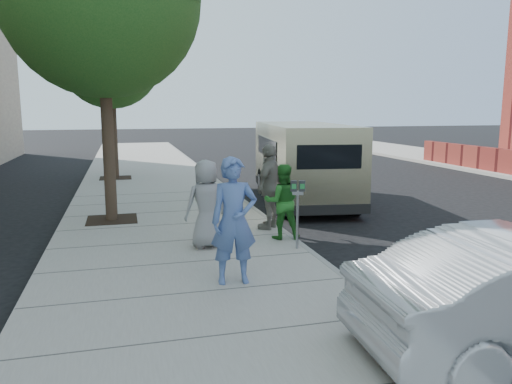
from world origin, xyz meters
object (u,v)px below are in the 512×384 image
(person_green_shirt, at_px, (282,202))
(person_striped_polo, at_px, (270,187))
(person_gray_shirt, at_px, (206,204))
(parking_meter, at_px, (298,200))
(van, at_px, (302,161))
(person_officer, at_px, (234,221))
(tree_far, at_px, (111,53))

(person_green_shirt, distance_m, person_striped_polo, 0.94)
(person_gray_shirt, distance_m, person_striped_polo, 2.01)
(person_striped_polo, bearing_deg, parking_meter, 41.97)
(van, relative_size, person_green_shirt, 4.23)
(person_officer, distance_m, person_striped_polo, 3.63)
(person_gray_shirt, xyz_separation_m, person_striped_polo, (1.63, 1.17, 0.09))
(person_gray_shirt, relative_size, person_striped_polo, 0.90)
(person_green_shirt, bearing_deg, person_officer, 66.67)
(person_officer, distance_m, person_gray_shirt, 2.11)
(parking_meter, relative_size, person_green_shirt, 0.85)
(parking_meter, height_order, person_officer, person_officer)
(tree_far, xyz_separation_m, van, (5.57, -5.79, -3.62))
(parking_meter, relative_size, person_officer, 0.68)
(parking_meter, xyz_separation_m, van, (2.07, 5.38, 0.14))
(person_gray_shirt, bearing_deg, parking_meter, 149.96)
(person_officer, height_order, person_gray_shirt, person_officer)
(tree_far, distance_m, person_gray_shirt, 11.45)
(person_green_shirt, bearing_deg, tree_far, -61.65)
(parking_meter, bearing_deg, person_gray_shirt, 175.89)
(person_officer, xyz_separation_m, person_green_shirt, (1.55, 2.36, -0.21))
(tree_far, bearing_deg, van, -46.12)
(person_officer, xyz_separation_m, person_gray_shirt, (-0.09, 2.11, -0.12))
(tree_far, relative_size, parking_meter, 4.85)
(tree_far, relative_size, person_green_shirt, 4.14)
(person_green_shirt, height_order, person_striped_polo, person_striped_polo)
(tree_far, height_order, person_striped_polo, tree_far)
(tree_far, distance_m, person_officer, 13.40)
(van, height_order, person_striped_polo, van)
(person_officer, xyz_separation_m, person_striped_polo, (1.55, 3.28, -0.03))
(tree_far, distance_m, person_striped_polo, 10.74)
(tree_far, height_order, parking_meter, tree_far)
(van, bearing_deg, person_green_shirt, -107.06)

